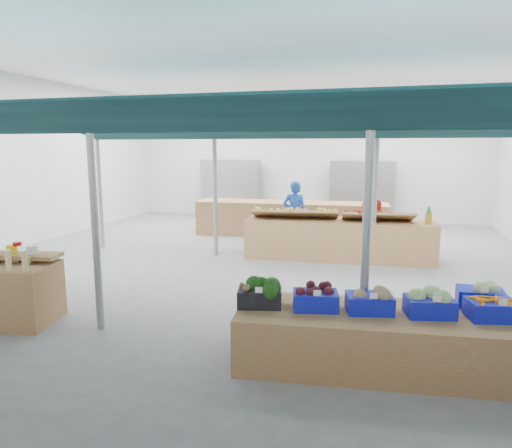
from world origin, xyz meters
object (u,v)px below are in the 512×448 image
object	(u,v)px
fruit_counter	(338,239)
vendor_right	(369,216)
veg_counter	(384,340)
vendor_left	(295,214)

from	to	relation	value
fruit_counter	vendor_right	distance (m)	1.31
veg_counter	vendor_left	world-z (taller)	vendor_left
veg_counter	vendor_left	size ratio (longest dim) A/B	2.02
veg_counter	fruit_counter	size ratio (longest dim) A/B	0.81
veg_counter	fruit_counter	distance (m)	5.10
fruit_counter	vendor_left	bearing A→B (deg)	133.79
veg_counter	vendor_left	xyz separation A→B (m)	(-2.19, 6.10, 0.50)
fruit_counter	vendor_left	distance (m)	1.67
veg_counter	fruit_counter	bearing A→B (deg)	95.16
veg_counter	vendor_right	bearing A→B (deg)	87.60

